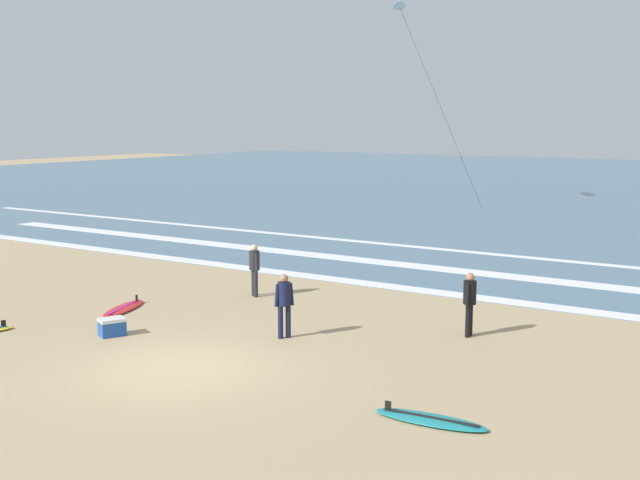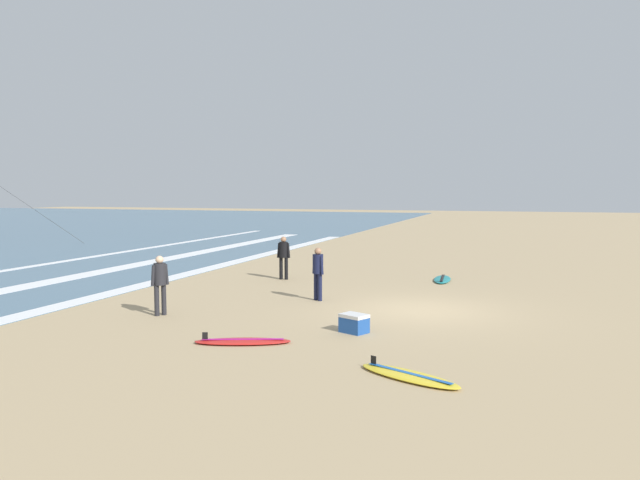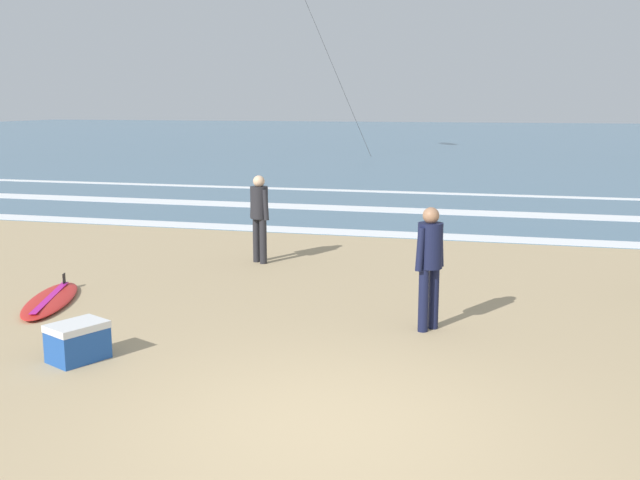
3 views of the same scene
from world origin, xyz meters
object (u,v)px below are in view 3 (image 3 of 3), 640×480
surfboard_left_pile (51,300)px  surfer_right_near (259,211)px  surfer_foreground_main (430,257)px  cooler_box (78,341)px

surfboard_left_pile → surfer_right_near: bearing=58.5°
surfer_foreground_main → surfboard_left_pile: surfer_foreground_main is taller
surfer_foreground_main → cooler_box: surfer_foreground_main is taller
surfer_right_near → surfer_foreground_main: bearing=-43.8°
surfer_right_near → surfer_foreground_main: 4.74m
surfer_foreground_main → surfboard_left_pile: 5.57m
surfer_right_near → cooler_box: 5.48m
surfer_right_near → cooler_box: bearing=-93.3°
surfer_right_near → surfboard_left_pile: size_ratio=0.73×
surfer_right_near → cooler_box: (-0.31, -5.42, -0.74)m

